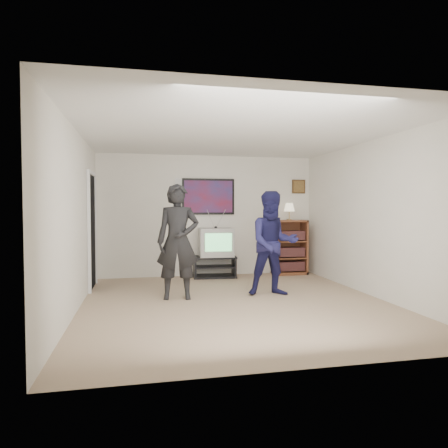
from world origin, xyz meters
name	(u,v)px	position (x,y,z in m)	size (l,w,h in m)	color
room_shell	(231,219)	(0.00, 0.35, 1.25)	(4.51, 5.00, 2.51)	#8F705B
media_stand	(215,267)	(0.08, 2.23, 0.22)	(0.90, 0.54, 0.43)	black
crt_television	(216,242)	(0.11, 2.23, 0.72)	(0.68, 0.57, 0.57)	#A9A9A4
bookshelf	(289,247)	(1.72, 2.28, 0.58)	(0.70, 0.40, 1.16)	brown
table_lamp	(289,212)	(1.70, 2.25, 1.34)	(0.23, 0.23, 0.36)	#FFEEC1
person_tall	(178,241)	(-0.82, 0.47, 0.90)	(0.65, 0.43, 1.79)	black
person_short	(273,243)	(0.71, 0.40, 0.84)	(0.82, 0.64, 1.69)	#1A1945
controller_left	(177,225)	(-0.81, 0.66, 1.15)	(0.04, 0.12, 0.04)	white
controller_right	(266,230)	(0.65, 0.58, 1.04)	(0.04, 0.12, 0.04)	white
poster	(208,197)	(0.00, 2.48, 1.65)	(1.10, 0.03, 0.75)	black
air_vent	(182,182)	(-0.55, 2.48, 1.95)	(0.28, 0.02, 0.14)	white
small_picture	(299,187)	(2.00, 2.48, 1.88)	(0.30, 0.03, 0.30)	black
doorway	(91,232)	(-2.23, 1.60, 1.00)	(0.03, 0.85, 2.00)	black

